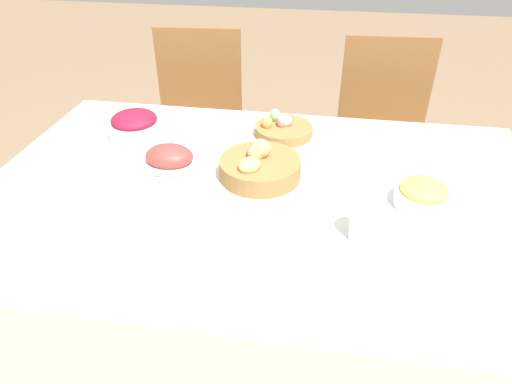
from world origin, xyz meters
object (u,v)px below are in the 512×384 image
at_px(knife, 332,280).
at_px(drinking_cup, 365,223).
at_px(beet_salad_bowl, 135,126).
at_px(chair_far_left, 198,126).
at_px(fork, 210,266).
at_px(butter_dish, 170,212).
at_px(bread_basket, 259,166).
at_px(spoon, 345,282).
at_px(egg_basket, 283,128).
at_px(dinner_plate, 270,272).
at_px(ham_platter, 169,158).
at_px(pineapple_bowl, 423,195).
at_px(chair_far_right, 382,139).

bearing_deg(knife, drinking_cup, 63.47).
bearing_deg(beet_salad_bowl, chair_far_left, 87.12).
distance_m(fork, butter_dish, 0.23).
relative_size(bread_basket, spoon, 1.39).
bearing_deg(fork, spoon, -2.65).
distance_m(chair_far_left, spoon, 1.45).
height_order(chair_far_left, drinking_cup, chair_far_left).
xyz_separation_m(egg_basket, butter_dish, (-0.25, -0.54, -0.01)).
distance_m(drinking_cup, butter_dish, 0.52).
bearing_deg(beet_salad_bowl, dinner_plate, -46.99).
relative_size(egg_basket, fork, 1.15).
bearing_deg(butter_dish, knife, -21.70).
relative_size(ham_platter, pineapple_bowl, 1.55).
xyz_separation_m(chair_far_left, knife, (0.67, -1.25, 0.26)).
distance_m(chair_far_right, pineapple_bowl, 0.95).
relative_size(bread_basket, pineapple_bowl, 1.61).
bearing_deg(chair_far_right, ham_platter, -137.05).
xyz_separation_m(bread_basket, fork, (-0.05, -0.42, -0.04)).
height_order(egg_basket, ham_platter, egg_basket).
bearing_deg(beet_salad_bowl, ham_platter, -41.97).
height_order(bread_basket, ham_platter, bread_basket).
distance_m(chair_far_left, knife, 1.44).
bearing_deg(pineapple_bowl, drinking_cup, -134.01).
distance_m(chair_far_right, beet_salad_bowl, 1.17).
height_order(fork, knife, same).
bearing_deg(egg_basket, pineapple_bowl, -40.92).
bearing_deg(egg_basket, fork, -97.24).
distance_m(knife, drinking_cup, 0.19).
distance_m(knife, butter_dish, 0.47).
xyz_separation_m(bread_basket, pineapple_bowl, (0.47, -0.08, -0.00)).
distance_m(chair_far_right, fork, 1.37).
distance_m(bread_basket, fork, 0.42).
xyz_separation_m(pineapple_bowl, fork, (-0.53, -0.34, -0.03)).
relative_size(egg_basket, beet_salad_bowl, 1.11).
bearing_deg(beet_salad_bowl, spoon, -39.36).
relative_size(chair_far_right, knife, 5.35).
relative_size(chair_far_right, bread_basket, 3.86).
relative_size(egg_basket, ham_platter, 0.86).
distance_m(chair_far_left, ham_platter, 0.86).
bearing_deg(butter_dish, dinner_plate, -30.50).
xyz_separation_m(chair_far_right, bread_basket, (-0.46, -0.83, 0.29)).
xyz_separation_m(fork, butter_dish, (-0.15, 0.18, 0.01)).
bearing_deg(pineapple_bowl, dinner_plate, -138.43).
bearing_deg(chair_far_right, egg_basket, -132.28).
distance_m(bread_basket, butter_dish, 0.32).
bearing_deg(beet_salad_bowl, chair_far_right, 34.41).
xyz_separation_m(bread_basket, dinner_plate, (0.09, -0.42, -0.03)).
height_order(beet_salad_bowl, dinner_plate, beet_salad_bowl).
height_order(chair_far_right, bread_basket, chair_far_right).
bearing_deg(butter_dish, bread_basket, 49.73).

